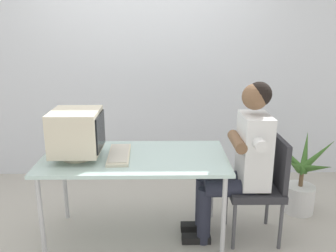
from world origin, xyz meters
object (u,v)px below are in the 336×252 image
Objects in this scene: desk at (135,162)px; person_seated at (241,157)px; keyboard at (119,154)px; crt_monitor at (77,132)px; office_chair at (262,182)px; potted_plant at (301,183)px.

person_seated reaches higher than desk.
crt_monitor is at bearing -172.43° from keyboard.
office_chair reaches higher than desk.
keyboard reaches higher than desk.
keyboard is 0.55× the size of office_chair.
desk is at bearing -179.61° from person_seated.
keyboard is 0.36× the size of person_seated.
crt_monitor is 2.13m from potted_plant.
potted_plant is (0.68, 0.40, -0.43)m from person_seated.
potted_plant is (1.54, 0.41, -0.39)m from desk.
potted_plant is (1.98, 0.45, -0.66)m from crt_monitor.
desk is 1.64m from potted_plant.
office_chair is 0.65× the size of person_seated.
office_chair is (1.48, 0.04, -0.45)m from crt_monitor.
person_seated reaches higher than keyboard.
office_chair reaches higher than keyboard.
desk is at bearing -1.64° from keyboard.
desk is 0.52m from crt_monitor.
crt_monitor is at bearing -175.02° from desk.
person_seated reaches higher than potted_plant.
desk is 3.08× the size of keyboard.
office_chair is at bearing 1.71° from crt_monitor.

